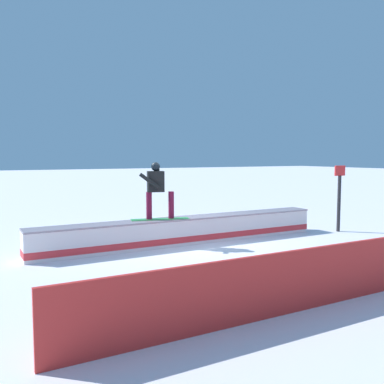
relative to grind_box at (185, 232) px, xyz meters
The scene contains 5 objects.
ground_plane 0.31m from the grind_box, ahead, with size 120.00×120.00×0.00m, color white.
grind_box is the anchor object (origin of this frame).
snowboarder 1.38m from the grind_box, ahead, with size 1.46×0.62×1.42m.
safety_fence 4.94m from the grind_box, 90.00° to the left, with size 8.74×0.06×0.90m, color red.
trail_marker 4.88m from the grind_box, behind, with size 0.40×0.10×1.96m.
Camera 1 is at (4.93, 9.41, 2.25)m, focal length 39.27 mm.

